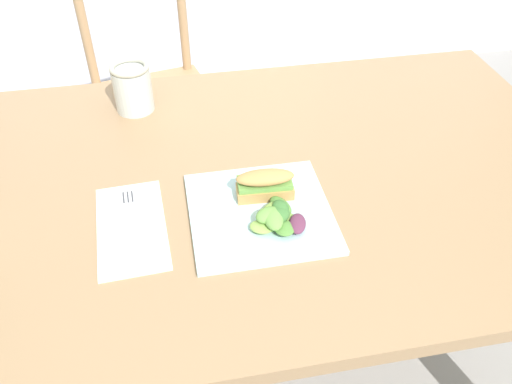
{
  "coord_description": "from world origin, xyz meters",
  "views": [
    {
      "loc": [
        -0.26,
        -0.64,
        1.39
      ],
      "look_at": [
        -0.12,
        0.09,
        0.76
      ],
      "focal_mm": 36.88,
      "sensor_mm": 36.0,
      "label": 1
    }
  ],
  "objects_px": {
    "dining_table": "(252,217)",
    "fork_on_napkin": "(130,219)",
    "chair_wooden_far": "(153,95)",
    "sandwich_half_front": "(265,184)",
    "plate_lunch": "(260,212)",
    "mason_jar_iced_tea": "(133,90)"
  },
  "relations": [
    {
      "from": "dining_table",
      "to": "chair_wooden_far",
      "type": "height_order",
      "value": "chair_wooden_far"
    },
    {
      "from": "chair_wooden_far",
      "to": "dining_table",
      "type": "bearing_deg",
      "value": -76.99
    },
    {
      "from": "dining_table",
      "to": "fork_on_napkin",
      "type": "xyz_separation_m",
      "value": [
        -0.24,
        -0.09,
        0.12
      ]
    },
    {
      "from": "plate_lunch",
      "to": "fork_on_napkin",
      "type": "bearing_deg",
      "value": 173.66
    },
    {
      "from": "dining_table",
      "to": "plate_lunch",
      "type": "bearing_deg",
      "value": -93.05
    },
    {
      "from": "fork_on_napkin",
      "to": "sandwich_half_front",
      "type": "bearing_deg",
      "value": 3.12
    },
    {
      "from": "chair_wooden_far",
      "to": "fork_on_napkin",
      "type": "relative_size",
      "value": 4.68
    },
    {
      "from": "plate_lunch",
      "to": "sandwich_half_front",
      "type": "height_order",
      "value": "sandwich_half_front"
    },
    {
      "from": "sandwich_half_front",
      "to": "fork_on_napkin",
      "type": "distance_m",
      "value": 0.25
    },
    {
      "from": "dining_table",
      "to": "sandwich_half_front",
      "type": "xyz_separation_m",
      "value": [
        0.01,
        -0.08,
        0.16
      ]
    },
    {
      "from": "chair_wooden_far",
      "to": "plate_lunch",
      "type": "height_order",
      "value": "chair_wooden_far"
    },
    {
      "from": "chair_wooden_far",
      "to": "mason_jar_iced_tea",
      "type": "xyz_separation_m",
      "value": [
        -0.02,
        -0.57,
        0.34
      ]
    },
    {
      "from": "chair_wooden_far",
      "to": "plate_lunch",
      "type": "relative_size",
      "value": 3.44
    },
    {
      "from": "sandwich_half_front",
      "to": "fork_on_napkin",
      "type": "height_order",
      "value": "sandwich_half_front"
    },
    {
      "from": "dining_table",
      "to": "chair_wooden_far",
      "type": "xyz_separation_m",
      "value": [
        -0.2,
        0.86,
        -0.17
      ]
    },
    {
      "from": "plate_lunch",
      "to": "sandwich_half_front",
      "type": "distance_m",
      "value": 0.05
    },
    {
      "from": "chair_wooden_far",
      "to": "mason_jar_iced_tea",
      "type": "distance_m",
      "value": 0.67
    },
    {
      "from": "chair_wooden_far",
      "to": "sandwich_half_front",
      "type": "bearing_deg",
      "value": -77.46
    },
    {
      "from": "chair_wooden_far",
      "to": "sandwich_half_front",
      "type": "distance_m",
      "value": 1.02
    },
    {
      "from": "chair_wooden_far",
      "to": "fork_on_napkin",
      "type": "bearing_deg",
      "value": -92.3
    },
    {
      "from": "sandwich_half_front",
      "to": "fork_on_napkin",
      "type": "bearing_deg",
      "value": -176.88
    },
    {
      "from": "fork_on_napkin",
      "to": "plate_lunch",
      "type": "bearing_deg",
      "value": -6.34
    }
  ]
}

